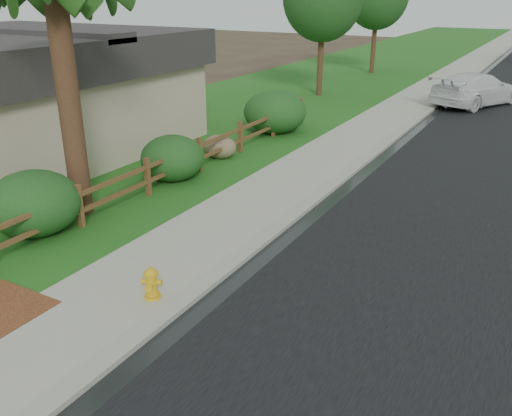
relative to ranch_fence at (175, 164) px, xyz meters
The scene contains 14 objects.
ground 7.37m from the ranch_fence, 60.64° to the right, with size 120.00×120.00×0.00m, color #382A1E.
curb 28.88m from the ranch_fence, 82.04° to the left, with size 0.40×90.00×0.12m, color gray.
wet_gutter 28.94m from the ranch_fence, 81.35° to the left, with size 0.50×90.00×0.00m, color black.
sidewalk 28.73m from the ranch_fence, 84.61° to the left, with size 2.20×90.00×0.10m, color #9A9886.
grass_strip 28.62m from the ranch_fence, 88.40° to the left, with size 1.60×90.00×0.06m, color #1F5217.
lawn_near 28.94m from the ranch_fence, 98.75° to the left, with size 9.00×90.00×0.04m, color #1F5217.
ranch_fence is the anchor object (origin of this frame).
house 7.57m from the ranch_fence, behind, with size 10.60×9.60×4.05m.
fire_hydrant 6.36m from the ranch_fence, 56.54° to the right, with size 0.42×0.34×0.64m.
white_suv 17.07m from the ranch_fence, 70.85° to the left, with size 2.15×5.29×1.53m, color white.
boulder 2.79m from the ranch_fence, 96.20° to the left, with size 1.18×0.88×0.79m, color brown.
shrub_b 4.32m from the ranch_fence, 99.77° to the right, with size 2.10×2.10×1.47m, color #1C3F16.
shrub_c 0.41m from the ranch_fence, 137.96° to the left, with size 1.84×1.84×1.33m, color #1C3F16.
shrub_d 6.70m from the ranch_fence, 92.57° to the left, with size 2.41×2.41×1.64m, color #1C3F16.
Camera 1 is at (5.62, -5.27, 5.22)m, focal length 38.00 mm.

